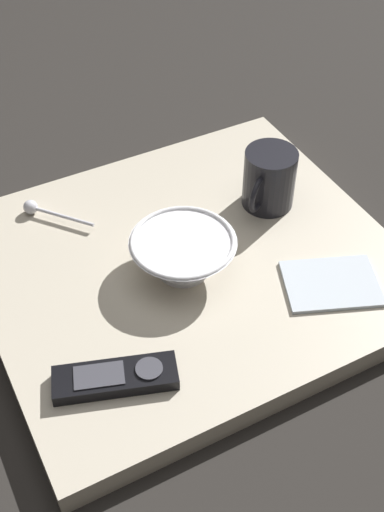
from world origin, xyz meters
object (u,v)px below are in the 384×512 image
object	(u,v)px
coffee_mug	(269,179)
teaspoon	(38,209)
cereal_bowl	(183,253)
folded_napkin	(331,283)
tv_remote_near	(116,378)

from	to	relation	value
coffee_mug	teaspoon	xyz separation A→B (m)	(0.15, 0.35, -0.04)
cereal_bowl	coffee_mug	distance (m)	0.21
cereal_bowl	coffee_mug	bearing A→B (deg)	-69.50
cereal_bowl	folded_napkin	size ratio (longest dim) A/B	0.96
teaspoon	folded_napkin	bearing A→B (deg)	-136.68
coffee_mug	tv_remote_near	distance (m)	0.43
tv_remote_near	folded_napkin	distance (m)	0.35
teaspoon	tv_remote_near	world-z (taller)	teaspoon
coffee_mug	folded_napkin	distance (m)	0.21
tv_remote_near	folded_napkin	world-z (taller)	tv_remote_near
folded_napkin	teaspoon	bearing A→B (deg)	43.32
teaspoon	coffee_mug	bearing A→B (deg)	-113.22
coffee_mug	teaspoon	distance (m)	0.39
tv_remote_near	folded_napkin	bearing A→B (deg)	-88.27
teaspoon	folded_napkin	xyz separation A→B (m)	(-0.36, -0.34, -0.01)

